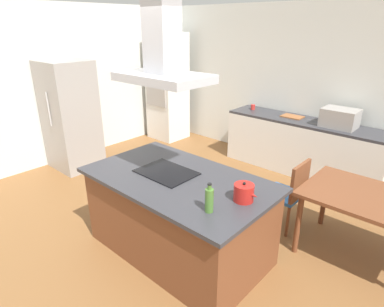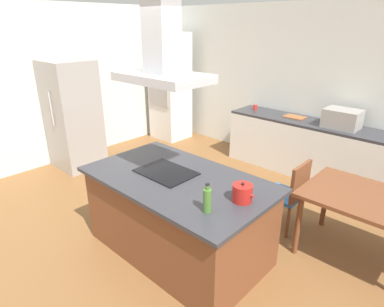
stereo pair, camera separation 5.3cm
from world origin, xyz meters
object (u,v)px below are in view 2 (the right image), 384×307
at_px(cutting_board, 295,117).
at_px(refrigerator, 73,115).
at_px(tea_kettle, 242,193).
at_px(dining_table, 377,208).
at_px(cooktop, 166,172).
at_px(range_hood, 162,54).
at_px(coffee_mug_red, 255,107).
at_px(olive_oil_bottle, 207,200).
at_px(wall_oven_stack, 170,87).
at_px(chair_at_left_end, 290,191).
at_px(countertop_microwave, 342,119).

xyz_separation_m(cutting_board, refrigerator, (-2.80, -2.48, 0.00)).
bearing_deg(tea_kettle, dining_table, 53.77).
height_order(cooktop, cutting_board, cutting_board).
bearing_deg(range_hood, coffee_mug_red, 104.86).
bearing_deg(tea_kettle, olive_oil_bottle, -108.00).
xyz_separation_m(wall_oven_stack, refrigerator, (-0.08, -2.20, -0.19)).
distance_m(coffee_mug_red, chair_at_left_end, 2.41).
bearing_deg(cutting_board, chair_at_left_end, -63.53).
distance_m(tea_kettle, refrigerator, 3.76).
height_order(coffee_mug_red, refrigerator, refrigerator).
xyz_separation_m(olive_oil_bottle, cutting_board, (-0.82, 3.21, -0.10)).
xyz_separation_m(chair_at_left_end, range_hood, (-0.85, -1.21, 1.59)).
distance_m(cooktop, countertop_microwave, 2.98).
bearing_deg(cooktop, chair_at_left_end, 54.82).
height_order(olive_oil_bottle, range_hood, range_hood).
bearing_deg(dining_table, cooktop, -145.63).
bearing_deg(range_hood, cutting_board, 90.09).
height_order(wall_oven_stack, dining_table, wall_oven_stack).
bearing_deg(wall_oven_stack, dining_table, -17.73).
relative_size(coffee_mug_red, refrigerator, 0.05).
bearing_deg(dining_table, range_hood, -145.63).
bearing_deg(olive_oil_bottle, range_hood, 160.70).
bearing_deg(refrigerator, cooktop, -9.12).
relative_size(countertop_microwave, range_hood, 0.56).
relative_size(olive_oil_bottle, dining_table, 0.19).
bearing_deg(countertop_microwave, chair_at_left_end, -87.09).
bearing_deg(countertop_microwave, refrigerator, -145.81).
relative_size(cooktop, olive_oil_bottle, 2.29).
relative_size(countertop_microwave, refrigerator, 0.27).
height_order(dining_table, range_hood, range_hood).
bearing_deg(cooktop, refrigerator, 170.88).
height_order(cooktop, chair_at_left_end, cooktop).
height_order(coffee_mug_red, range_hood, range_hood).
bearing_deg(olive_oil_bottle, tea_kettle, 72.00).
height_order(tea_kettle, chair_at_left_end, tea_kettle).
xyz_separation_m(olive_oil_bottle, range_hood, (-0.81, 0.28, 1.09)).
bearing_deg(range_hood, tea_kettle, 3.77).
xyz_separation_m(tea_kettle, range_hood, (-0.93, -0.06, 1.12)).
bearing_deg(dining_table, refrigerator, -170.59).
bearing_deg(countertop_microwave, cooktop, -104.92).
height_order(tea_kettle, olive_oil_bottle, olive_oil_bottle).
height_order(tea_kettle, refrigerator, refrigerator).
height_order(tea_kettle, cutting_board, tea_kettle).
height_order(countertop_microwave, coffee_mug_red, countertop_microwave).
xyz_separation_m(tea_kettle, wall_oven_stack, (-3.66, 2.59, 0.12)).
xyz_separation_m(cooktop, range_hood, (0.00, 0.00, 1.20)).
relative_size(tea_kettle, wall_oven_stack, 0.11).
height_order(countertop_microwave, dining_table, countertop_microwave).
xyz_separation_m(coffee_mug_red, wall_oven_stack, (-1.95, -0.28, 0.16)).
xyz_separation_m(coffee_mug_red, dining_table, (2.54, -1.72, -0.28)).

